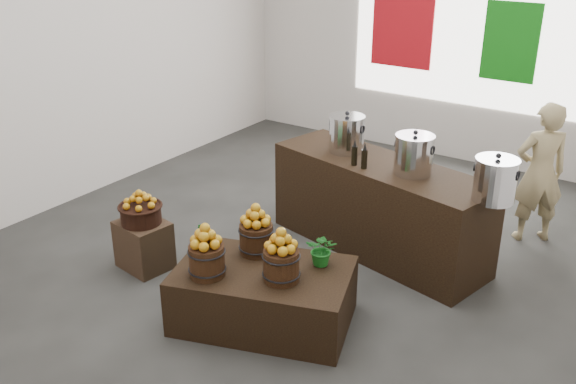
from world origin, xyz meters
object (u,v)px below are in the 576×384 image
Objects in this scene: crate at (144,245)px; counter at (379,207)px; stock_pot_center at (414,156)px; stock_pot_right at (495,181)px; shopper at (540,173)px; stock_pot_left at (347,135)px; wicker_basket at (141,214)px; display_table at (264,295)px.

counter is (1.72, 1.61, 0.23)m from crate.
stock_pot_center is 0.84m from stock_pot_right.
shopper is (2.97, 2.74, 0.51)m from crate.
stock_pot_center is at bearing -12.85° from stock_pot_left.
wicker_basket is 2.64m from stock_pot_center.
counter reaches higher than crate.
shopper reaches higher than stock_pot_center.
counter is at bearing 64.28° from display_table.
display_table is 2.18m from stock_pot_right.
crate is 4.07m from shopper.
crate is 0.21× the size of counter.
crate is 2.73m from stock_pot_center.
stock_pot_right is at bearing -0.00° from counter.
stock_pot_center is (0.36, -0.08, 0.65)m from counter.
display_table is at bearing -109.51° from stock_pot_center.
stock_pot_right is at bearing 49.36° from shopper.
counter is at bearing 4.34° from shopper.
stock_pot_left is at bearing 167.15° from stock_pot_center.
stock_pot_center is at bearing 36.32° from crate.
counter is 6.47× the size of stock_pot_left.
counter is (1.72, 1.61, -0.09)m from wicker_basket.
crate is at bearing -155.21° from stock_pot_right.
shopper is (0.07, 1.40, -0.38)m from stock_pot_right.
stock_pot_center is 0.24× the size of shopper.
crate is 2.30m from stock_pot_left.
display_table is 4.03× the size of stock_pot_center.
stock_pot_left is at bearing -180.00° from counter.
counter is at bearing 167.15° from stock_pot_center.
stock_pot_center is at bearing 36.32° from wicker_basket.
stock_pot_center reaches higher than crate.
stock_pot_center is 1.55m from shopper.
shopper is (0.89, 1.22, -0.38)m from stock_pot_center.
display_table is 1.92m from stock_pot_center.
shopper reaches higher than display_table.
stock_pot_center is at bearing 167.15° from stock_pot_right.
stock_pot_right reaches higher than counter.
shopper is (2.97, 2.74, 0.18)m from wicker_basket.
stock_pot_right is (1.39, 1.43, 0.88)m from display_table.
stock_pot_right is 0.24× the size of shopper.
wicker_basket is 0.17× the size of counter.
wicker_basket is at bearing 4.86° from shopper.
crate is at bearing 0.00° from wicker_basket.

